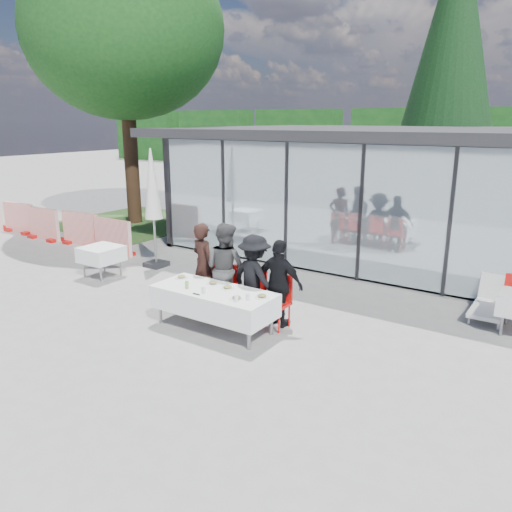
# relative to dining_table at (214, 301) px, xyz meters

# --- Properties ---
(ground) EXTENTS (90.00, 90.00, 0.00)m
(ground) POSITION_rel_dining_table_xyz_m (0.05, -0.02, -0.54)
(ground) COLOR gray
(ground) RESTS_ON ground
(pavilion) EXTENTS (14.80, 8.80, 3.44)m
(pavilion) POSITION_rel_dining_table_xyz_m (2.06, 8.14, 1.61)
(pavilion) COLOR gray
(pavilion) RESTS_ON ground
(treeline) EXTENTS (62.50, 2.00, 4.40)m
(treeline) POSITION_rel_dining_table_xyz_m (-1.95, 27.98, 1.66)
(treeline) COLOR #123A14
(treeline) RESTS_ON ground
(dining_table) EXTENTS (2.26, 0.96, 0.75)m
(dining_table) POSITION_rel_dining_table_xyz_m (0.00, 0.00, 0.00)
(dining_table) COLOR white
(dining_table) RESTS_ON ground
(diner_a) EXTENTS (0.79, 0.79, 1.72)m
(diner_a) POSITION_rel_dining_table_xyz_m (-0.87, 0.78, 0.32)
(diner_a) COLOR black
(diner_a) RESTS_ON ground
(diner_chair_a) EXTENTS (0.44, 0.44, 0.97)m
(diner_chair_a) POSITION_rel_dining_table_xyz_m (-0.87, 0.75, -0.00)
(diner_chair_a) COLOR red
(diner_chair_a) RESTS_ON ground
(diner_b) EXTENTS (0.96, 0.96, 1.79)m
(diner_b) POSITION_rel_dining_table_xyz_m (-0.32, 0.78, 0.36)
(diner_b) COLOR #4B4B4B
(diner_b) RESTS_ON ground
(diner_chair_b) EXTENTS (0.44, 0.44, 0.97)m
(diner_chair_b) POSITION_rel_dining_table_xyz_m (-0.32, 0.75, -0.00)
(diner_chair_b) COLOR red
(diner_chair_b) RESTS_ON ground
(diner_c) EXTENTS (1.27, 1.27, 1.64)m
(diner_c) POSITION_rel_dining_table_xyz_m (0.35, 0.78, 0.28)
(diner_c) COLOR black
(diner_c) RESTS_ON ground
(diner_chair_c) EXTENTS (0.44, 0.44, 0.97)m
(diner_chair_c) POSITION_rel_dining_table_xyz_m (0.35, 0.75, -0.00)
(diner_chair_c) COLOR red
(diner_chair_c) RESTS_ON ground
(diner_d) EXTENTS (0.96, 0.96, 1.62)m
(diner_d) POSITION_rel_dining_table_xyz_m (0.90, 0.78, 0.27)
(diner_d) COLOR black
(diner_d) RESTS_ON ground
(diner_chair_d) EXTENTS (0.44, 0.44, 0.97)m
(diner_chair_d) POSITION_rel_dining_table_xyz_m (0.90, 0.75, -0.00)
(diner_chair_d) COLOR red
(diner_chair_d) RESTS_ON ground
(plate_a) EXTENTS (0.26, 0.26, 0.07)m
(plate_a) POSITION_rel_dining_table_xyz_m (-0.91, 0.17, 0.24)
(plate_a) COLOR white
(plate_a) RESTS_ON dining_table
(plate_b) EXTENTS (0.26, 0.26, 0.07)m
(plate_b) POSITION_rel_dining_table_xyz_m (-0.19, 0.22, 0.24)
(plate_b) COLOR white
(plate_b) RESTS_ON dining_table
(plate_c) EXTENTS (0.26, 0.26, 0.07)m
(plate_c) POSITION_rel_dining_table_xyz_m (0.19, 0.16, 0.24)
(plate_c) COLOR white
(plate_c) RESTS_ON dining_table
(plate_d) EXTENTS (0.26, 0.26, 0.07)m
(plate_d) POSITION_rel_dining_table_xyz_m (0.95, 0.12, 0.24)
(plate_d) COLOR white
(plate_d) RESTS_ON dining_table
(plate_extra) EXTENTS (0.26, 0.26, 0.07)m
(plate_extra) POSITION_rel_dining_table_xyz_m (0.64, -0.19, 0.24)
(plate_extra) COLOR white
(plate_extra) RESTS_ON dining_table
(juice_bottle) EXTENTS (0.06, 0.06, 0.13)m
(juice_bottle) POSITION_rel_dining_table_xyz_m (-0.44, -0.21, 0.28)
(juice_bottle) COLOR #80A745
(juice_bottle) RESTS_ON dining_table
(drinking_glasses) EXTENTS (0.91, 0.23, 0.10)m
(drinking_glasses) POSITION_rel_dining_table_xyz_m (0.48, -0.19, 0.26)
(drinking_glasses) COLOR silver
(drinking_glasses) RESTS_ON dining_table
(folded_eyeglasses) EXTENTS (0.14, 0.03, 0.01)m
(folded_eyeglasses) POSITION_rel_dining_table_xyz_m (-0.09, -0.37, 0.22)
(folded_eyeglasses) COLOR black
(folded_eyeglasses) RESTS_ON dining_table
(spare_table_left) EXTENTS (0.86, 0.86, 0.74)m
(spare_table_left) POSITION_rel_dining_table_xyz_m (-4.19, 0.96, 0.02)
(spare_table_left) COLOR white
(spare_table_left) RESTS_ON ground
(market_umbrella) EXTENTS (0.50, 0.50, 3.00)m
(market_umbrella) POSITION_rel_dining_table_xyz_m (-3.73, 2.30, 1.41)
(market_umbrella) COLOR black
(market_umbrella) RESTS_ON ground
(construction_barriers) EXTENTS (11.00, 0.60, 1.00)m
(construction_barriers) POSITION_rel_dining_table_xyz_m (-10.41, 2.58, -0.10)
(construction_barriers) COLOR red
(construction_barriers) RESTS_ON ground
(lounger) EXTENTS (0.60, 1.33, 0.72)m
(lounger) POSITION_rel_dining_table_xyz_m (4.04, 3.54, -0.28)
(lounger) COLOR white
(lounger) RESTS_ON ground
(deciduous_tree) EXTENTS (7.04, 6.40, 9.38)m
(deciduous_tree) POSITION_rel_dining_table_xyz_m (-8.45, 5.98, 5.94)
(deciduous_tree) COLOR #382316
(deciduous_tree) RESTS_ON ground
(conifer_tree) EXTENTS (4.00, 4.00, 10.50)m
(conifer_tree) POSITION_rel_dining_table_xyz_m (0.55, 12.98, 5.45)
(conifer_tree) COLOR #382316
(conifer_tree) RESTS_ON ground
(grass_patch) EXTENTS (5.00, 5.00, 0.02)m
(grass_patch) POSITION_rel_dining_table_xyz_m (-8.45, 5.98, -0.53)
(grass_patch) COLOR #385926
(grass_patch) RESTS_ON ground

